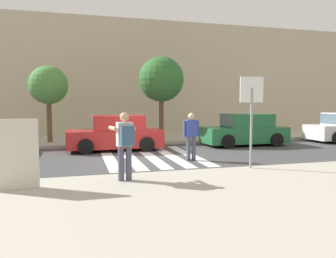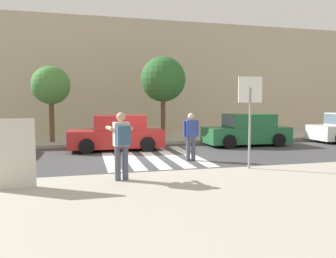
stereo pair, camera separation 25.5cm
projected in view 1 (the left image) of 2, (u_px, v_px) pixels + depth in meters
name	position (u px, v px, depth m)	size (l,w,h in m)	color
ground_plane	(152.00, 157.00, 12.57)	(120.00, 120.00, 0.00)	#424244
sidewalk_near	(218.00, 204.00, 6.61)	(60.00, 6.00, 0.14)	#B2AD9E
sidewalk_far	(128.00, 139.00, 18.33)	(60.00, 4.80, 0.14)	#B2AD9E
building_facade_far	(118.00, 80.00, 22.27)	(56.00, 4.00, 7.32)	beige
crosswalk_stripe_0	(109.00, 158.00, 12.34)	(0.44, 5.20, 0.01)	silver
crosswalk_stripe_1	(130.00, 157.00, 12.55)	(0.44, 5.20, 0.01)	silver
crosswalk_stripe_2	(150.00, 156.00, 12.76)	(0.44, 5.20, 0.01)	silver
crosswalk_stripe_3	(170.00, 156.00, 12.98)	(0.44, 5.20, 0.01)	silver
crosswalk_stripe_4	(189.00, 155.00, 13.19)	(0.44, 5.20, 0.01)	silver
stop_sign	(251.00, 102.00, 9.72)	(0.76, 0.08, 2.73)	gray
photographer_with_backpack	(125.00, 140.00, 8.18)	(0.65, 0.89, 1.72)	#474C60
pedestrian_crossing	(191.00, 134.00, 11.84)	(0.58, 0.25, 1.72)	#474C60
parked_car_red	(116.00, 134.00, 14.43)	(4.10, 1.92, 1.55)	red
parked_car_green	(245.00, 131.00, 16.11)	(4.10, 1.92, 1.55)	#236B3D
street_tree_west	(48.00, 86.00, 15.99)	(1.88, 1.88, 3.76)	brown
street_tree_center	(161.00, 80.00, 16.84)	(2.32, 2.32, 4.32)	brown
advertising_board	(13.00, 154.00, 7.38)	(1.10, 0.11, 1.60)	beige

